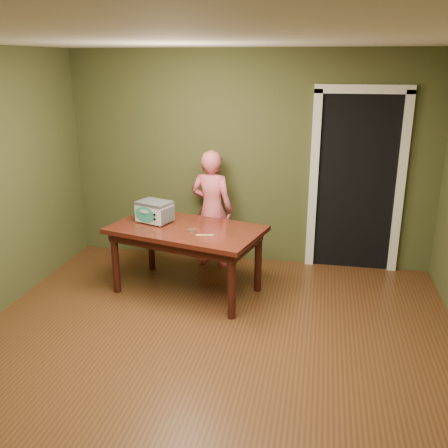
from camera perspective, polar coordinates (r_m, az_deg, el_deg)
name	(u,v)px	position (r m, az deg, el deg)	size (l,w,h in m)	color
floor	(202,368)	(4.35, -2.57, -16.12)	(5.00, 5.00, 0.00)	#573118
room_shell	(198,168)	(3.67, -2.94, 6.46)	(4.52, 5.02, 2.61)	#424525
doorway	(355,179)	(6.44, 14.73, 5.04)	(1.10, 0.66, 2.25)	black
dining_table	(186,236)	(5.39, -4.32, -1.39)	(1.77, 1.27, 0.75)	#3C150D
toy_oven	(154,211)	(5.54, -7.96, 1.49)	(0.44, 0.37, 0.24)	#4C4F54
baking_pan	(192,230)	(5.24, -3.72, -0.69)	(0.10, 0.10, 0.02)	silver
spatula	(205,235)	(5.10, -2.22, -1.28)	(0.18, 0.03, 0.01)	tan
child	(212,209)	(6.08, -1.40, 1.70)	(0.53, 0.35, 1.46)	#E25D6C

